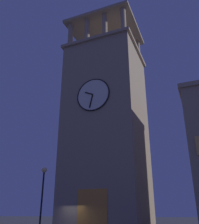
% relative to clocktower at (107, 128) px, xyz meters
% --- Properties ---
extents(clocktower, '(9.52, 9.29, 29.62)m').
position_rel_clocktower_xyz_m(clocktower, '(0.00, 0.00, 0.00)').
color(clocktower, gray).
rests_on(clocktower, ground_plane).
extents(street_lamp, '(0.44, 0.44, 5.35)m').
position_rel_clocktower_xyz_m(street_lamp, '(1.79, 10.31, -8.11)').
color(street_lamp, black).
rests_on(street_lamp, ground_plane).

